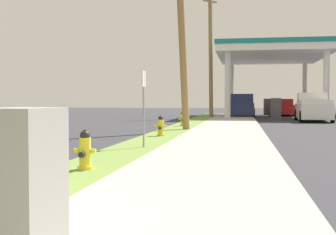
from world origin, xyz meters
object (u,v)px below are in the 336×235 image
Objects in this scene: fire_hydrant_second at (161,127)px; utility_pole_midground at (182,37)px; truck_navy_at_forecourt at (242,106)px; utility_pole_background at (211,54)px; fire_hydrant_nearest at (85,152)px; car_red_by_far_pump at (284,108)px; street_sign_post at (144,93)px; fire_hydrant_third at (183,120)px; car_tan_by_near_pump at (282,107)px; utility_cabinet at (24,189)px; truck_white_on_apron at (313,108)px.

utility_pole_midground is at bearing 86.02° from fire_hydrant_second.
utility_pole_midground is at bearing -98.23° from truck_navy_at_forecourt.
utility_pole_background reaches higher than fire_hydrant_second.
fire_hydrant_nearest is 0.16× the size of car_red_by_far_pump.
fire_hydrant_second is (-0.03, 8.01, 0.00)m from fire_hydrant_nearest.
fire_hydrant_second is 0.35× the size of street_sign_post.
fire_hydrant_third is 0.17× the size of car_tan_by_near_pump.
truck_navy_at_forecourt is (2.70, 26.38, -0.72)m from street_sign_post.
fire_hydrant_second is at bearing 90.21° from fire_hydrant_nearest.
truck_navy_at_forecourt is (1.76, 34.98, 0.22)m from utility_cabinet.
utility_cabinet is 35.03m from truck_navy_at_forecourt.
utility_pole_midground is at bearing -90.45° from utility_pole_background.
fire_hydrant_second is at bearing -91.13° from utility_pole_background.
fire_hydrant_third is 0.14× the size of truck_navy_at_forecourt.
truck_navy_at_forecourt is (2.56, 2.26, -4.25)m from utility_pole_background.
fire_hydrant_second is 6.44m from fire_hydrant_third.
fire_hydrant_nearest is at bearing -101.10° from car_red_by_far_pump.
car_tan_by_near_pump is at bearing 78.88° from street_sign_post.
utility_cabinet is at bearing -75.73° from fire_hydrant_nearest.
truck_white_on_apron is at bearing -54.90° from truck_navy_at_forecourt.
utility_cabinet is 42.97m from car_tan_by_near_pump.
fire_hydrant_third is 16.25m from truck_navy_at_forecourt.
fire_hydrant_second is 0.08× the size of utility_pole_background.
utility_cabinet reaches higher than fire_hydrant_nearest.
fire_hydrant_nearest is 12.44m from utility_pole_midground.
utility_pole_midground is (0.24, 11.83, 3.82)m from fire_hydrant_nearest.
fire_hydrant_nearest is 1.00× the size of fire_hydrant_second.
fire_hydrant_nearest is 0.09× the size of utility_pole_midground.
car_red_by_far_pump reaches higher than fire_hydrant_third.
car_tan_by_near_pump is (6.67, 26.18, -3.55)m from utility_pole_midground.
street_sign_post is 0.39× the size of truck_white_on_apron.
truck_white_on_apron reaches higher than fire_hydrant_third.
fire_hydrant_third is at bearing -130.48° from truck_white_on_apron.
truck_white_on_apron is at bearing 71.86° from fire_hydrant_nearest.
street_sign_post is (0.30, -10.42, 1.19)m from fire_hydrant_third.
truck_navy_at_forecourt is at bearing 84.16° from street_sign_post.
utility_cabinet is at bearing -97.68° from car_tan_by_near_pump.
car_tan_by_near_pump is at bearing 56.46° from utility_pole_background.
street_sign_post reaches higher than fire_hydrant_third.
utility_cabinet is at bearing -98.17° from car_red_by_far_pump.
utility_pole_midground is at bearing 93.23° from utility_cabinet.
truck_navy_at_forecourt is at bearing 125.10° from truck_white_on_apron.
fire_hydrant_nearest is 30.55m from truck_navy_at_forecourt.
utility_pole_background is (0.37, 28.15, 4.72)m from fire_hydrant_nearest.
utility_cabinet is 0.27× the size of car_tan_by_near_pump.
fire_hydrant_third is at bearing 96.77° from utility_pole_midground.
street_sign_post reaches higher than car_tan_by_near_pump.
utility_pole_background reaches higher than street_sign_post.
car_red_by_far_pump is 0.84× the size of truck_white_on_apron.
car_tan_by_near_pump is (6.93, 30.00, 0.28)m from fire_hydrant_second.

